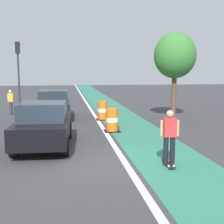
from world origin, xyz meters
The scene contains 11 objects.
ground_plane centered at (0.00, 0.00, 0.00)m, with size 100.00×100.00×0.00m, color #38383A.
bike_lane_strip centered at (2.40, 12.00, 0.00)m, with size 2.50×80.00×0.01m, color #2D755B.
lane_divider_stripe centered at (0.90, 12.00, 0.01)m, with size 0.20×80.00×0.01m, color silver.
skateboarder_on_lane centered at (2.13, -0.72, 0.91)m, with size 0.57×0.82×1.69m.
parked_sedan_nearest centered at (-1.70, 2.09, 0.83)m, with size 2.08×4.19×1.70m.
parked_sedan_second centered at (-1.62, 8.74, 0.83)m, with size 1.93×4.11×1.70m.
traffic_barrel_front centered at (1.23, 4.51, 0.53)m, with size 0.73×0.73×1.09m.
traffic_barrel_mid centered at (1.20, 7.88, 0.53)m, with size 0.73×0.73×1.09m.
traffic_light_corner centered at (-4.59, 15.52, 3.50)m, with size 0.41×0.32×5.10m.
pedestrian_crossing centered at (-4.42, 10.70, 0.86)m, with size 0.34×0.20×1.61m.
street_tree_sidewalk centered at (5.33, 7.41, 3.67)m, with size 2.40×2.40×5.00m.
Camera 1 is at (-0.85, -8.78, 2.82)m, focal length 46.73 mm.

